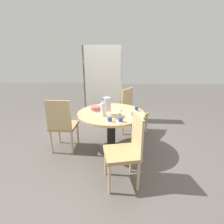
{
  "coord_description": "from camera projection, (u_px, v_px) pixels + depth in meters",
  "views": [
    {
      "loc": [
        0.14,
        -2.72,
        1.64
      ],
      "look_at": [
        0.0,
        0.3,
        0.61
      ],
      "focal_mm": 28.0,
      "sensor_mm": 36.0,
      "label": 1
    }
  ],
  "objects": [
    {
      "name": "ground_plane",
      "position": [
        111.0,
        150.0,
        3.1
      ],
      "size": [
        14.0,
        14.0,
        0.0
      ],
      "primitive_type": "plane",
      "color": "#56514C"
    },
    {
      "name": "dining_table",
      "position": [
        111.0,
        121.0,
        2.93
      ],
      "size": [
        1.11,
        1.11,
        0.7
      ],
      "color": "black",
      "rests_on": "ground_plane"
    },
    {
      "name": "chair_a",
      "position": [
        62.0,
        124.0,
        2.94
      ],
      "size": [
        0.43,
        0.43,
        0.94
      ],
      "rotation": [
        0.0,
        0.0,
        3.11
      ],
      "color": "tan",
      "rests_on": "ground_plane"
    },
    {
      "name": "chair_b",
      "position": [
        127.0,
        149.0,
        2.19
      ],
      "size": [
        0.5,
        0.5,
        0.94
      ],
      "rotation": [
        0.0,
        0.0,
        4.92
      ],
      "color": "tan",
      "rests_on": "ground_plane"
    },
    {
      "name": "chair_c",
      "position": [
        132.0,
        111.0,
        3.61
      ],
      "size": [
        0.58,
        0.58,
        0.94
      ],
      "rotation": [
        0.0,
        0.0,
        7.26
      ],
      "color": "tan",
      "rests_on": "ground_plane"
    },
    {
      "name": "bookshelf",
      "position": [
        103.0,
        86.0,
        4.21
      ],
      "size": [
        0.9,
        0.28,
        1.8
      ],
      "rotation": [
        0.0,
        0.0,
        3.14
      ],
      "color": "silver",
      "rests_on": "ground_plane"
    },
    {
      "name": "coffee_pot",
      "position": [
        107.0,
        104.0,
        2.93
      ],
      "size": [
        0.13,
        0.13,
        0.27
      ],
      "color": "silver",
      "rests_on": "dining_table"
    },
    {
      "name": "water_bottle",
      "position": [
        103.0,
        109.0,
        2.68
      ],
      "size": [
        0.08,
        0.08,
        0.28
      ],
      "color": "silver",
      "rests_on": "dining_table"
    },
    {
      "name": "cake_main",
      "position": [
        114.0,
        114.0,
        2.67
      ],
      "size": [
        0.24,
        0.24,
        0.08
      ],
      "color": "silver",
      "rests_on": "dining_table"
    },
    {
      "name": "cake_second",
      "position": [
        96.0,
        109.0,
        2.95
      ],
      "size": [
        0.19,
        0.19,
        0.08
      ],
      "color": "silver",
      "rests_on": "dining_table"
    },
    {
      "name": "cup_a",
      "position": [
        110.0,
        120.0,
        2.48
      ],
      "size": [
        0.12,
        0.12,
        0.07
      ],
      "color": "silver",
      "rests_on": "dining_table"
    },
    {
      "name": "cup_b",
      "position": [
        121.0,
        120.0,
        2.47
      ],
      "size": [
        0.12,
        0.12,
        0.07
      ],
      "color": "silver",
      "rests_on": "dining_table"
    },
    {
      "name": "cup_c",
      "position": [
        136.0,
        109.0,
        2.96
      ],
      "size": [
        0.12,
        0.12,
        0.07
      ],
      "color": "silver",
      "rests_on": "dining_table"
    },
    {
      "name": "cup_d",
      "position": [
        134.0,
        115.0,
        2.69
      ],
      "size": [
        0.12,
        0.12,
        0.07
      ],
      "color": "silver",
      "rests_on": "dining_table"
    }
  ]
}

